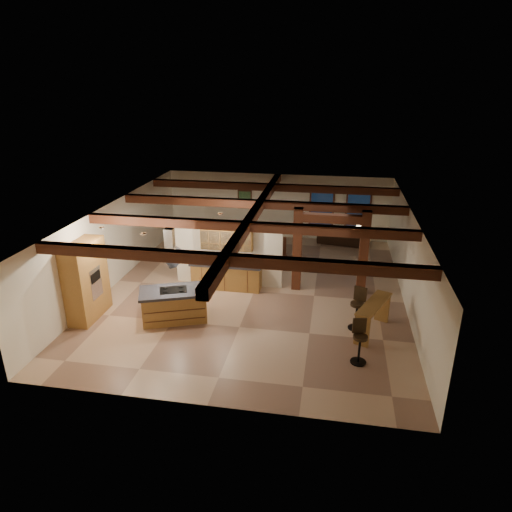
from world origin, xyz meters
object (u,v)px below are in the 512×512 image
Objects in this scene: kitchen_island at (174,304)px; sofa at (343,237)px; dining_table at (262,254)px; bar_counter at (373,313)px.

sofa is at bearing 57.26° from kitchen_island.
dining_table is 0.99× the size of bar_counter.
kitchen_island reaches higher than bar_counter.
bar_counter is (5.86, 0.23, 0.14)m from kitchen_island.
sofa is (5.04, 7.84, -0.19)m from kitchen_island.
bar_counter is (4.00, -4.90, 0.32)m from dining_table.
kitchen_island is 9.32m from sofa.
sofa is 1.17× the size of bar_counter.
bar_counter is (0.82, -7.60, 0.33)m from sofa.
sofa is at bearing 96.18° from bar_counter.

